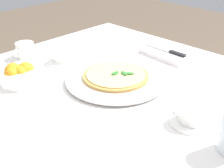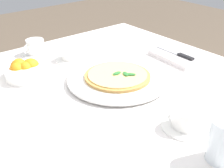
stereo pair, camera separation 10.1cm
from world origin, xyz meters
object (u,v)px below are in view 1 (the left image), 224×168
Objects in this scene: coffee_cup_near_right at (192,114)px; dinner_knife at (167,51)px; coffee_cup_right_edge at (64,56)px; citrus_bowl at (20,75)px; pizza_plate at (116,79)px; coffee_cup_left_edge at (25,51)px; pizza at (116,75)px; napkin_folded at (168,54)px.

dinner_knife is at bearing -47.01° from coffee_cup_near_right.
dinner_knife is at bearing -127.30° from coffee_cup_right_edge.
coffee_cup_near_right is 0.67× the size of dinner_knife.
citrus_bowl reaches higher than coffee_cup_right_edge.
coffee_cup_left_edge reaches higher than pizza_plate.
dinner_knife is at bearing -88.56° from pizza.
coffee_cup_left_edge reaches higher than coffee_cup_near_right.
coffee_cup_near_right reaches higher than pizza.
napkin_folded is at bearing -47.24° from coffee_cup_near_right.
pizza_plate is 1.83× the size of dinner_knife.
citrus_bowl is (0.24, 0.57, 0.02)m from napkin_folded.
coffee_cup_right_edge is 0.22m from citrus_bowl.
napkin_folded is 0.61m from citrus_bowl.
coffee_cup_near_right is at bearing 134.47° from dinner_knife.
coffee_cup_left_edge is at bearing 50.42° from napkin_folded.
napkin_folded is 0.01m from dinner_knife.
pizza reaches higher than pizza_plate.
coffee_cup_left_edge is at bearing 14.40° from pizza.
pizza is 1.80× the size of coffee_cup_near_right.
pizza_plate is at bearing -5.47° from coffee_cup_near_right.
napkin_folded is (-0.42, -0.44, -0.02)m from coffee_cup_left_edge.
napkin_folded is at bearing -89.11° from pizza_plate.
coffee_cup_left_edge is (0.42, 0.11, 0.01)m from pizza.
coffee_cup_right_edge reaches higher than napkin_folded.
pizza is 0.33m from coffee_cup_near_right.
napkin_folded is at bearing -133.69° from coffee_cup_left_edge.
pizza_plate is 1.52× the size of pizza.
coffee_cup_left_edge is 0.67× the size of dinner_knife.
dinner_knife is (0.00, -0.00, 0.01)m from napkin_folded.
dinner_knife is at bearing -133.50° from coffee_cup_left_edge.
citrus_bowl is (0.24, 0.24, 0.02)m from pizza_plate.
coffee_cup_near_right is 0.60m from coffee_cup_right_edge.
coffee_cup_near_right is at bearing 174.53° from pizza_plate.
coffee_cup_left_edge is at bearing 14.38° from pizza_plate.
pizza is 0.34m from citrus_bowl.
coffee_cup_right_edge is 0.44m from napkin_folded.
pizza_plate is 2.38× the size of citrus_bowl.
coffee_cup_left_edge reaches higher than dinner_knife.
pizza_plate is at bearing 92.86° from dinner_knife.
napkin_folded is at bearing -89.06° from pizza.
pizza is at bearing -5.52° from coffee_cup_near_right.
pizza_plate is 0.33m from coffee_cup_near_right.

